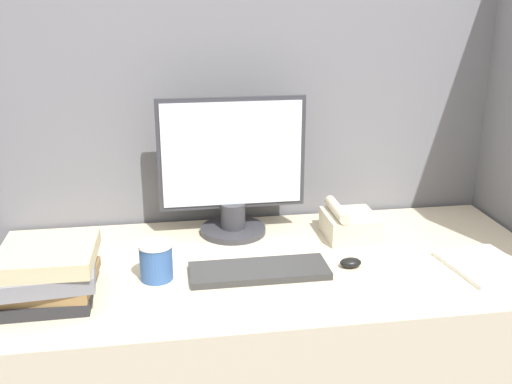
% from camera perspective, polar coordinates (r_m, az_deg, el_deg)
% --- Properties ---
extents(cubicle_panel_rear, '(2.06, 0.04, 1.72)m').
position_cam_1_polar(cubicle_panel_rear, '(2.13, -0.39, 0.92)').
color(cubicle_panel_rear, slate).
rests_on(cubicle_panel_rear, ground_plane).
extents(desk, '(1.66, 0.75, 0.74)m').
position_cam_1_polar(desk, '(1.98, 1.51, -16.43)').
color(desk, beige).
rests_on(desk, ground_plane).
extents(monitor, '(0.47, 0.22, 0.45)m').
position_cam_1_polar(monitor, '(1.93, -2.28, 1.77)').
color(monitor, '#333338').
rests_on(monitor, desk).
extents(keyboard, '(0.40, 0.14, 0.02)m').
position_cam_1_polar(keyboard, '(1.72, 0.30, -7.51)').
color(keyboard, '#333333').
rests_on(keyboard, desk).
extents(mouse, '(0.06, 0.04, 0.03)m').
position_cam_1_polar(mouse, '(1.78, 9.00, -6.66)').
color(mouse, black).
rests_on(mouse, desk).
extents(coffee_cup, '(0.10, 0.10, 0.11)m').
position_cam_1_polar(coffee_cup, '(1.69, -9.50, -6.50)').
color(coffee_cup, '#335999').
rests_on(coffee_cup, desk).
extents(book_stack, '(0.26, 0.28, 0.14)m').
position_cam_1_polar(book_stack, '(1.66, -19.07, -7.21)').
color(book_stack, '#262628').
rests_on(book_stack, desk).
extents(desk_telephone, '(0.16, 0.18, 0.12)m').
position_cam_1_polar(desk_telephone, '(1.97, 8.82, -3.03)').
color(desk_telephone, beige).
rests_on(desk_telephone, desk).
extents(paper_pile, '(0.23, 0.26, 0.01)m').
position_cam_1_polar(paper_pile, '(1.88, 21.01, -6.57)').
color(paper_pile, white).
rests_on(paper_pile, desk).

